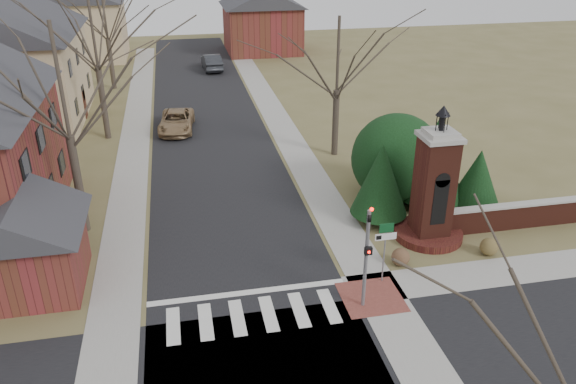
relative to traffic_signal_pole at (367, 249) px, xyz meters
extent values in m
plane|color=brown|center=(-4.30, -0.57, -2.59)|extent=(120.00, 120.00, 0.00)
cube|color=black|center=(-4.30, 21.43, -2.58)|extent=(8.00, 70.00, 0.01)
cube|color=silver|center=(-4.30, 0.23, -2.58)|extent=(8.00, 2.20, 0.02)
cube|color=silver|center=(-4.30, 1.73, -2.58)|extent=(8.00, 0.35, 0.02)
cube|color=gray|center=(0.90, 21.43, -2.58)|extent=(2.00, 60.00, 0.02)
cube|color=gray|center=(-9.50, 21.43, -2.58)|extent=(2.00, 60.00, 0.02)
cube|color=brown|center=(0.50, 0.43, -2.57)|extent=(2.40, 2.40, 0.02)
cylinder|color=slate|center=(0.00, 0.03, -0.49)|extent=(0.14, 0.14, 4.20)
imported|color=black|center=(0.00, 0.03, 1.46)|extent=(0.15, 0.18, 0.90)
sphere|color=#FF0C05|center=(0.00, -0.19, 1.76)|extent=(0.14, 0.14, 0.14)
cube|color=black|center=(0.00, -0.15, 0.01)|extent=(0.28, 0.16, 0.30)
sphere|color=#FF0C05|center=(0.00, -0.24, 0.01)|extent=(0.11, 0.11, 0.11)
cylinder|color=slate|center=(1.30, 1.43, -1.29)|extent=(0.06, 0.06, 2.60)
cube|color=silver|center=(1.30, 1.41, -0.44)|extent=(0.90, 0.03, 0.30)
cube|color=black|center=(1.00, 1.39, -0.44)|extent=(0.22, 0.02, 0.18)
cube|color=#0E431E|center=(1.30, 1.41, -0.04)|extent=(0.60, 0.03, 0.40)
cylinder|color=#532218|center=(4.70, 4.43, -2.41)|extent=(3.20, 3.20, 0.36)
cube|color=#532218|center=(4.70, 4.43, -0.09)|extent=(1.50, 1.50, 5.00)
cube|color=black|center=(4.70, 3.71, -0.39)|extent=(0.70, 0.10, 2.20)
cube|color=gray|center=(4.70, 4.43, 2.46)|extent=(1.70, 1.70, 0.20)
cube|color=gray|center=(4.70, 4.43, 2.66)|extent=(1.30, 1.30, 0.20)
cylinder|color=black|center=(4.70, 4.43, 3.06)|extent=(0.20, 0.20, 0.60)
cone|color=black|center=(4.70, 4.43, 3.66)|extent=(0.64, 0.64, 0.45)
cube|color=#532218|center=(9.20, 4.43, -1.99)|extent=(7.50, 0.40, 1.20)
cube|color=gray|center=(9.20, 4.43, -1.34)|extent=(7.50, 0.50, 0.10)
cube|color=#D0B48A|center=(-17.80, 26.43, 0.61)|extent=(9.00, 12.00, 6.40)
cube|color=maroon|center=(-12.80, 3.93, -1.19)|extent=(4.00, 4.00, 2.80)
cube|color=#D0B48A|center=(-16.30, 47.43, 0.41)|extent=(10.00, 8.00, 6.00)
cube|color=maroon|center=(3.70, 47.43, -0.09)|extent=(8.00, 8.00, 5.00)
cylinder|color=#473D33|center=(2.90, 6.43, -2.34)|extent=(0.20, 0.20, 0.50)
cone|color=black|center=(2.90, 6.43, -0.29)|extent=(2.80, 2.80, 3.60)
cylinder|color=#473D33|center=(6.20, 7.63, -2.34)|extent=(0.20, 0.20, 0.50)
cone|color=black|center=(6.20, 7.63, 0.01)|extent=(3.40, 3.40, 4.20)
cylinder|color=#473D33|center=(8.20, 6.63, -2.34)|extent=(0.20, 0.20, 0.50)
cone|color=black|center=(8.20, 6.63, -0.69)|extent=(2.40, 2.40, 2.80)
sphere|color=black|center=(4.70, 8.93, -0.19)|extent=(4.80, 4.80, 4.80)
cylinder|color=#473D33|center=(-11.30, 8.43, -0.17)|extent=(0.40, 0.40, 4.83)
cylinder|color=#473D33|center=(-11.30, 21.43, -0.07)|extent=(0.40, 0.40, 5.04)
cylinder|color=#473D33|center=(-11.80, 34.43, -0.38)|extent=(0.40, 0.40, 4.41)
cylinder|color=#473D33|center=(3.20, 15.43, -0.49)|extent=(0.40, 0.40, 4.20)
imported|color=#957651|center=(-6.59, 22.00, -1.90)|extent=(2.80, 5.16, 1.37)
imported|color=#2C2F33|center=(-2.70, 39.54, -1.80)|extent=(1.95, 4.87, 1.57)
sphere|color=brown|center=(2.50, 2.43, -2.19)|extent=(0.80, 0.80, 0.80)
sphere|color=brown|center=(6.70, 2.43, -2.18)|extent=(0.80, 0.80, 0.80)
camera|label=1|loc=(-6.43, -16.83, 11.01)|focal=35.00mm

